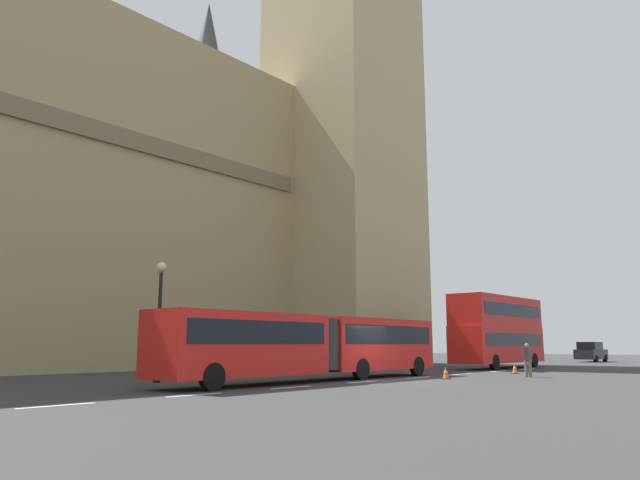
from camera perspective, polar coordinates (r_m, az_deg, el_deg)
The scene contains 9 objects.
ground_plane at distance 28.59m, azimuth 6.05°, elevation -13.09°, with size 160.00×160.00×0.00m, color #333335.
lane_centre_marking at distance 29.19m, azimuth 6.88°, elevation -13.00°, with size 34.40×0.16×0.01m.
articulated_bus at distance 27.74m, azimuth -0.56°, elevation -9.64°, with size 16.68×2.54×2.90m.
double_decker_bus at distance 44.26m, azimuth 16.50°, elevation -8.07°, with size 10.08×2.54×4.90m.
sedan_lead at distance 63.08m, azimuth 24.29°, elevation -9.65°, with size 4.40×1.86×1.85m.
traffic_cone_west at distance 30.07m, azimuth 11.82°, elevation -12.24°, with size 0.36×0.36×0.58m.
traffic_cone_middle at distance 36.50m, azimuth 17.97°, elevation -11.51°, with size 0.36×0.36×0.58m.
street_lamp at distance 27.68m, azimuth -14.97°, elevation -6.59°, with size 0.44×0.44×5.27m.
pedestrian_near_cones at distance 32.99m, azimuth 19.07°, elevation -10.59°, with size 0.43×0.36×1.69m.
Camera 1 is at (-23.41, -16.34, 1.65)m, focal length 33.76 mm.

